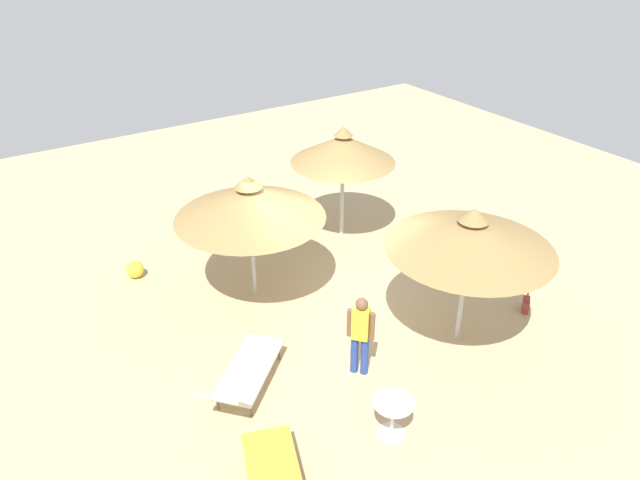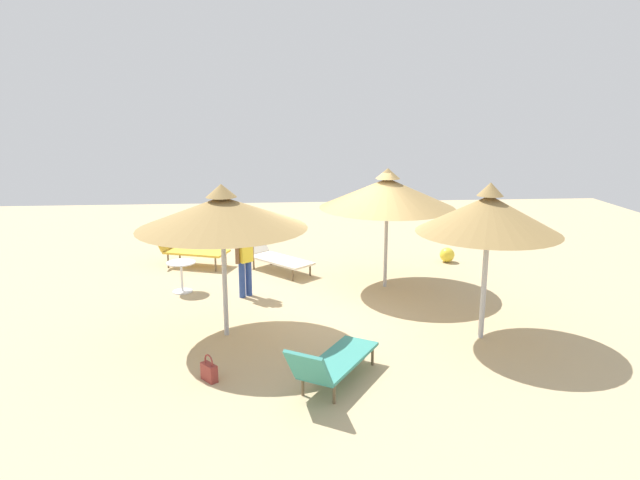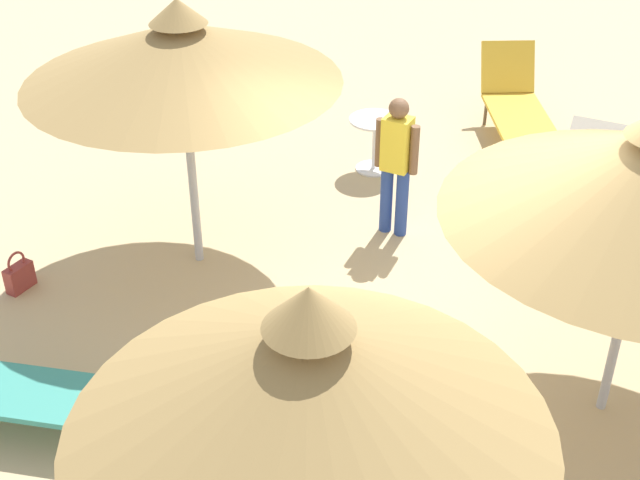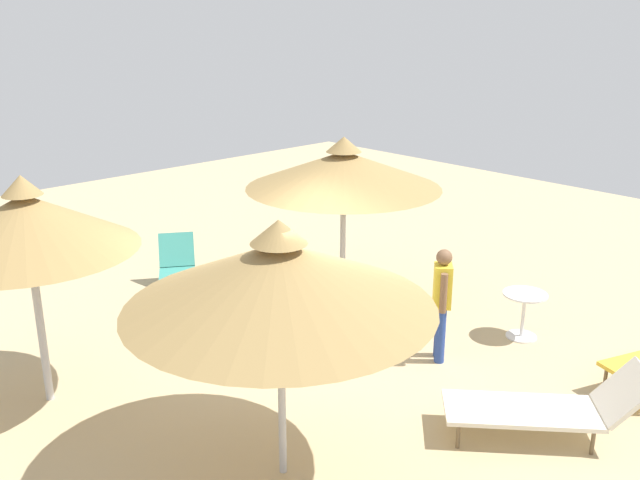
{
  "view_description": "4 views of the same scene",
  "coord_description": "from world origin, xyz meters",
  "px_view_note": "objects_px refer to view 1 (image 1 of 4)",
  "views": [
    {
      "loc": [
        7.77,
        -5.33,
        6.89
      ],
      "look_at": [
        -0.27,
        -0.11,
        1.4
      ],
      "focal_mm": 32.98,
      "sensor_mm": 36.0,
      "label": 1
    },
    {
      "loc": [
        1.2,
        11.0,
        3.99
      ],
      "look_at": [
        0.39,
        0.97,
        1.57
      ],
      "focal_mm": 32.91,
      "sensor_mm": 36.0,
      "label": 2
    },
    {
      "loc": [
        -5.11,
        2.88,
        4.82
      ],
      "look_at": [
        0.24,
        0.77,
        1.16
      ],
      "focal_mm": 48.4,
      "sensor_mm": 36.0,
      "label": 3
    },
    {
      "loc": [
        -4.89,
        -5.54,
        4.3
      ],
      "look_at": [
        0.76,
        0.49,
        1.59
      ],
      "focal_mm": 38.87,
      "sensor_mm": 36.0,
      "label": 4
    }
  ],
  "objects_px": {
    "lounge_chair_near_left": "(473,250)",
    "person_standing_center": "(360,332)",
    "parasol_umbrella_far_right": "(249,202)",
    "parasol_umbrella_front": "(343,149)",
    "beach_ball": "(135,270)",
    "parasol_umbrella_back": "(471,234)",
    "lounge_chair_near_right": "(243,377)",
    "handbag": "(526,304)",
    "side_table_round": "(393,412)"
  },
  "relations": [
    {
      "from": "lounge_chair_near_right",
      "to": "lounge_chair_near_left",
      "type": "bearing_deg",
      "value": 97.83
    },
    {
      "from": "lounge_chair_near_right",
      "to": "beach_ball",
      "type": "bearing_deg",
      "value": -175.05
    },
    {
      "from": "parasol_umbrella_back",
      "to": "parasol_umbrella_far_right",
      "type": "bearing_deg",
      "value": -143.17
    },
    {
      "from": "parasol_umbrella_front",
      "to": "parasol_umbrella_far_right",
      "type": "height_order",
      "value": "parasol_umbrella_front"
    },
    {
      "from": "person_standing_center",
      "to": "lounge_chair_near_right",
      "type": "bearing_deg",
      "value": -107.17
    },
    {
      "from": "lounge_chair_near_left",
      "to": "side_table_round",
      "type": "distance_m",
      "value": 5.24
    },
    {
      "from": "lounge_chair_near_left",
      "to": "beach_ball",
      "type": "height_order",
      "value": "lounge_chair_near_left"
    },
    {
      "from": "handbag",
      "to": "lounge_chair_near_right",
      "type": "bearing_deg",
      "value": -99.57
    },
    {
      "from": "parasol_umbrella_back",
      "to": "beach_ball",
      "type": "bearing_deg",
      "value": -140.45
    },
    {
      "from": "parasol_umbrella_far_right",
      "to": "side_table_round",
      "type": "xyz_separation_m",
      "value": [
        4.36,
        0.0,
        -1.62
      ]
    },
    {
      "from": "parasol_umbrella_far_right",
      "to": "parasol_umbrella_front",
      "type": "bearing_deg",
      "value": 111.01
    },
    {
      "from": "lounge_chair_near_left",
      "to": "beach_ball",
      "type": "xyz_separation_m",
      "value": [
        -3.54,
        -6.31,
        -0.2
      ]
    },
    {
      "from": "parasol_umbrella_back",
      "to": "person_standing_center",
      "type": "distance_m",
      "value": 2.43
    },
    {
      "from": "parasol_umbrella_far_right",
      "to": "lounge_chair_near_left",
      "type": "bearing_deg",
      "value": 70.17
    },
    {
      "from": "handbag",
      "to": "side_table_round",
      "type": "xyz_separation_m",
      "value": [
        0.99,
        -4.14,
        0.3
      ]
    },
    {
      "from": "handbag",
      "to": "beach_ball",
      "type": "xyz_separation_m",
      "value": [
        -5.31,
        -6.0,
        0.04
      ]
    },
    {
      "from": "parasol_umbrella_front",
      "to": "person_standing_center",
      "type": "height_order",
      "value": "parasol_umbrella_front"
    },
    {
      "from": "parasol_umbrella_front",
      "to": "beach_ball",
      "type": "distance_m",
      "value": 5.21
    },
    {
      "from": "lounge_chair_near_left",
      "to": "handbag",
      "type": "xyz_separation_m",
      "value": [
        1.76,
        -0.32,
        -0.23
      ]
    },
    {
      "from": "beach_ball",
      "to": "person_standing_center",
      "type": "bearing_deg",
      "value": 24.49
    },
    {
      "from": "lounge_chair_near_right",
      "to": "handbag",
      "type": "height_order",
      "value": "lounge_chair_near_right"
    },
    {
      "from": "parasol_umbrella_far_right",
      "to": "lounge_chair_near_right",
      "type": "height_order",
      "value": "parasol_umbrella_far_right"
    },
    {
      "from": "side_table_round",
      "to": "handbag",
      "type": "bearing_deg",
      "value": 103.42
    },
    {
      "from": "parasol_umbrella_front",
      "to": "person_standing_center",
      "type": "bearing_deg",
      "value": -31.28
    },
    {
      "from": "lounge_chair_near_right",
      "to": "lounge_chair_near_left",
      "type": "height_order",
      "value": "lounge_chair_near_left"
    },
    {
      "from": "parasol_umbrella_far_right",
      "to": "beach_ball",
      "type": "height_order",
      "value": "parasol_umbrella_far_right"
    },
    {
      "from": "beach_ball",
      "to": "handbag",
      "type": "bearing_deg",
      "value": 48.49
    },
    {
      "from": "parasol_umbrella_far_right",
      "to": "person_standing_center",
      "type": "bearing_deg",
      "value": 7.64
    },
    {
      "from": "parasol_umbrella_back",
      "to": "lounge_chair_near_right",
      "type": "xyz_separation_m",
      "value": [
        -0.82,
        -3.9,
        -1.79
      ]
    },
    {
      "from": "parasol_umbrella_front",
      "to": "parasol_umbrella_back",
      "type": "relative_size",
      "value": 0.94
    },
    {
      "from": "parasol_umbrella_far_right",
      "to": "lounge_chair_near_right",
      "type": "xyz_separation_m",
      "value": [
        2.43,
        -1.47,
        -1.7
      ]
    },
    {
      "from": "parasol_umbrella_front",
      "to": "beach_ball",
      "type": "height_order",
      "value": "parasol_umbrella_front"
    },
    {
      "from": "lounge_chair_near_left",
      "to": "person_standing_center",
      "type": "distance_m",
      "value": 4.32
    },
    {
      "from": "lounge_chair_near_right",
      "to": "side_table_round",
      "type": "height_order",
      "value": "lounge_chair_near_right"
    },
    {
      "from": "person_standing_center",
      "to": "handbag",
      "type": "relative_size",
      "value": 3.67
    },
    {
      "from": "parasol_umbrella_far_right",
      "to": "person_standing_center",
      "type": "distance_m",
      "value": 3.27
    },
    {
      "from": "lounge_chair_near_left",
      "to": "side_table_round",
      "type": "relative_size",
      "value": 2.92
    },
    {
      "from": "lounge_chair_near_left",
      "to": "person_standing_center",
      "type": "bearing_deg",
      "value": -71.07
    },
    {
      "from": "parasol_umbrella_front",
      "to": "parasol_umbrella_back",
      "type": "distance_m",
      "value": 4.39
    },
    {
      "from": "beach_ball",
      "to": "parasol_umbrella_far_right",
      "type": "bearing_deg",
      "value": 43.68
    },
    {
      "from": "lounge_chair_near_left",
      "to": "beach_ball",
      "type": "relative_size",
      "value": 5.22
    },
    {
      "from": "handbag",
      "to": "parasol_umbrella_far_right",
      "type": "bearing_deg",
      "value": -129.12
    },
    {
      "from": "lounge_chair_near_left",
      "to": "person_standing_center",
      "type": "xyz_separation_m",
      "value": [
        1.39,
        -4.06,
        0.47
      ]
    },
    {
      "from": "handbag",
      "to": "side_table_round",
      "type": "bearing_deg",
      "value": -76.58
    },
    {
      "from": "parasol_umbrella_back",
      "to": "handbag",
      "type": "distance_m",
      "value": 2.65
    },
    {
      "from": "parasol_umbrella_front",
      "to": "lounge_chair_near_right",
      "type": "relative_size",
      "value": 1.36
    },
    {
      "from": "parasol_umbrella_back",
      "to": "parasol_umbrella_far_right",
      "type": "xyz_separation_m",
      "value": [
        -3.25,
        -2.43,
        -0.09
      ]
    },
    {
      "from": "parasol_umbrella_far_right",
      "to": "lounge_chair_near_left",
      "type": "relative_size",
      "value": 1.5
    },
    {
      "from": "parasol_umbrella_front",
      "to": "parasol_umbrella_far_right",
      "type": "distance_m",
      "value": 3.12
    },
    {
      "from": "parasol_umbrella_back",
      "to": "parasol_umbrella_front",
      "type": "bearing_deg",
      "value": 173.83
    }
  ]
}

